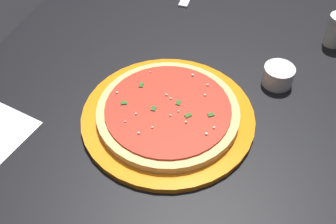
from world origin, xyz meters
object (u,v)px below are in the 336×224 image
Objects in this scene: parmesan_shaker at (336,30)px; serving_plate at (168,117)px; cup_small_sauce at (278,75)px; pizza at (168,111)px.

serving_plate is at bearing -39.26° from parmesan_shaker.
serving_plate is 0.25m from cup_small_sauce.
cup_small_sauce reaches higher than serving_plate.
serving_plate is 4.49× the size of parmesan_shaker.
pizza is 3.67× the size of parmesan_shaker.
pizza is at bearing 143.69° from serving_plate.
pizza is at bearing -46.94° from cup_small_sauce.
parmesan_shaker is (-0.18, 0.10, 0.02)m from cup_small_sauce.
parmesan_shaker is (-0.35, 0.28, 0.03)m from serving_plate.
serving_plate is 5.22× the size of cup_small_sauce.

